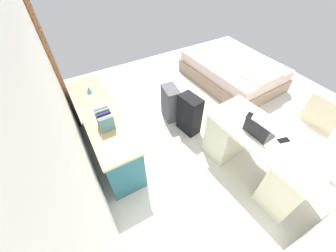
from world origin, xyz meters
TOP-DOWN VIEW (x-y plane):
  - ground_plane at (0.00, 0.00)m, footprint 5.31×5.31m
  - wall_back at (0.00, 2.16)m, footprint 4.06×0.10m
  - door_wooden at (1.48, 2.08)m, footprint 0.88×0.05m
  - desk at (-1.05, 0.20)m, footprint 1.49×0.77m
  - office_chair at (-1.14, -0.62)m, footprint 0.52×0.52m
  - credenza at (0.33, 1.77)m, footprint 1.80×0.48m
  - bed at (0.82, -1.10)m, footprint 1.98×1.51m
  - suitcase_black at (0.06, 0.51)m, footprint 0.39×0.28m
  - suitcase_spare_grey at (0.49, 0.60)m, footprint 0.39×0.27m
  - laptop at (-0.97, 0.29)m, footprint 0.33×0.25m
  - computer_mouse at (-0.71, 0.27)m, footprint 0.07×0.10m
  - cell_phone_near_laptop at (-1.20, 0.10)m, footprint 0.10×0.15m
  - cell_phone_by_mouse at (-0.70, 0.13)m, footprint 0.12×0.15m
  - book_row at (0.03, 1.78)m, footprint 0.19×0.17m
  - figurine_small at (0.81, 1.78)m, footprint 0.08×0.08m

SIDE VIEW (x-z plane):
  - ground_plane at x=0.00m, z-range 0.00..0.00m
  - bed at x=0.82m, z-range -0.05..0.53m
  - suitcase_spare_grey at x=0.49m, z-range 0.00..0.60m
  - suitcase_black at x=0.06m, z-range 0.00..0.67m
  - credenza at x=0.33m, z-range 0.00..0.74m
  - desk at x=-1.05m, z-range 0.02..0.77m
  - office_chair at x=-1.14m, z-range -0.05..0.89m
  - cell_phone_near_laptop at x=-1.20m, z-range 0.75..0.76m
  - cell_phone_by_mouse at x=-0.70m, z-range 0.75..0.76m
  - computer_mouse at x=-0.71m, z-range 0.75..0.78m
  - figurine_small at x=0.81m, z-range 0.74..0.85m
  - laptop at x=-0.97m, z-range 0.70..0.90m
  - book_row at x=0.03m, z-range 0.73..0.97m
  - door_wooden at x=1.48m, z-range 0.00..2.04m
  - wall_back at x=0.00m, z-range 0.00..2.87m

